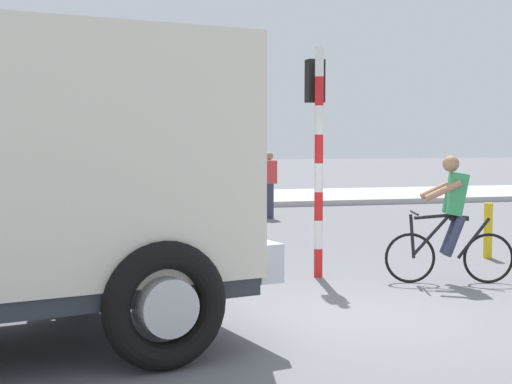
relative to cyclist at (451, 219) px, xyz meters
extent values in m
plane|color=slate|center=(-1.87, -1.38, -0.86)|extent=(120.00, 120.00, 0.00)
cube|color=#ADADA8|center=(-1.87, 13.88, -0.78)|extent=(80.00, 5.00, 0.16)
cube|color=silver|center=(-3.49, -1.34, -0.06)|extent=(0.77, 2.37, 0.36)
cube|color=black|center=(-3.64, -1.38, 1.43)|extent=(0.60, 2.10, 0.70)
torus|color=black|center=(-4.84, -0.34, -0.31)|extent=(1.13, 0.48, 1.10)
cylinder|color=beige|center=(-4.84, -0.34, -0.31)|extent=(0.55, 0.40, 0.50)
torus|color=black|center=(-4.26, -2.84, -0.31)|extent=(1.13, 0.48, 1.10)
cylinder|color=beige|center=(-4.26, -2.84, -0.31)|extent=(0.55, 0.40, 0.50)
torus|color=black|center=(-0.52, 0.15, -0.52)|extent=(0.66, 0.23, 0.68)
torus|color=black|center=(0.49, -0.14, -0.52)|extent=(0.66, 0.23, 0.68)
cylinder|color=black|center=(-0.18, 0.05, 0.04)|extent=(0.59, 0.21, 0.09)
cylinder|color=black|center=(-0.24, 0.07, -0.20)|extent=(0.50, 0.18, 0.57)
cylinder|color=black|center=(0.30, -0.09, -0.25)|extent=(0.43, 0.17, 0.57)
cylinder|color=black|center=(-0.49, 0.14, -0.23)|extent=(0.10, 0.07, 0.59)
cylinder|color=black|center=(-0.47, 0.14, 0.09)|extent=(0.17, 0.49, 0.03)
cube|color=black|center=(0.10, -0.03, 0.02)|extent=(0.26, 0.18, 0.06)
cube|color=#338C51|center=(0.06, -0.02, 0.35)|extent=(0.37, 0.39, 0.59)
sphere|color=#9E7051|center=(-0.01, 0.00, 0.75)|extent=(0.22, 0.22, 0.22)
cylinder|color=#2D334C|center=(0.00, -0.10, -0.21)|extent=(0.33, 0.20, 0.57)
cylinder|color=#9E7051|center=(-0.18, -0.11, 0.40)|extent=(0.50, 0.22, 0.29)
cylinder|color=#2D334C|center=(0.05, 0.09, -0.21)|extent=(0.33, 0.20, 0.57)
cylinder|color=#9E7051|center=(-0.09, 0.19, 0.40)|extent=(0.50, 0.22, 0.29)
cylinder|color=red|center=(-1.55, 0.90, -0.66)|extent=(0.12, 0.12, 0.40)
cylinder|color=white|center=(-1.55, 0.90, -0.26)|extent=(0.12, 0.12, 0.40)
cylinder|color=red|center=(-1.55, 0.90, 0.14)|extent=(0.12, 0.12, 0.40)
cylinder|color=white|center=(-1.55, 0.90, 0.54)|extent=(0.12, 0.12, 0.40)
cylinder|color=red|center=(-1.55, 0.90, 0.94)|extent=(0.12, 0.12, 0.40)
cylinder|color=white|center=(-1.55, 0.90, 1.34)|extent=(0.12, 0.12, 0.40)
cylinder|color=red|center=(-1.55, 0.90, 1.74)|extent=(0.12, 0.12, 0.40)
cylinder|color=white|center=(-1.55, 0.90, 2.14)|extent=(0.12, 0.12, 0.40)
cube|color=black|center=(-1.55, 1.08, 1.89)|extent=(0.24, 0.20, 0.60)
sphere|color=orange|center=(-1.55, 1.20, 1.89)|extent=(0.14, 0.14, 0.14)
cylinder|color=black|center=(-5.83, 9.21, -0.56)|extent=(0.61, 0.22, 0.60)
cylinder|color=black|center=(-5.72, 7.51, -0.56)|extent=(0.61, 0.22, 0.60)
cylinder|color=#2D334C|center=(-0.03, 8.61, -0.44)|extent=(0.22, 0.22, 0.85)
cube|color=#D13838|center=(-0.03, 8.61, 0.27)|extent=(0.34, 0.22, 0.56)
sphere|color=#9E7051|center=(-0.03, 8.61, 0.66)|extent=(0.20, 0.20, 0.20)
cylinder|color=gold|center=(1.70, 1.79, -0.41)|extent=(0.14, 0.14, 0.90)
cube|color=tan|center=(-6.31, 21.27, 1.98)|extent=(7.17, 6.30, 5.69)
cube|color=#775E4C|center=(-6.31, 21.27, 4.93)|extent=(7.32, 6.43, 0.20)
camera|label=1|loc=(-5.17, -9.08, 1.09)|focal=53.33mm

